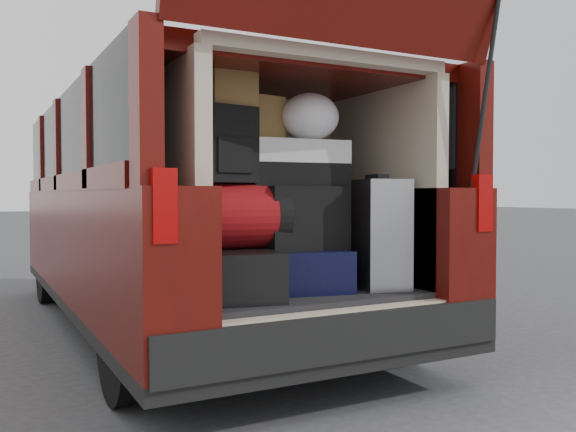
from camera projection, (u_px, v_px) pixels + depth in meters
name	position (u px, v px, depth m)	size (l,w,h in m)	color
ground	(310.00, 401.00, 3.15)	(80.00, 80.00, 0.00)	#353538
minivan	(192.00, 214.00, 4.75)	(1.90, 5.35, 2.77)	black
load_floor	(285.00, 337.00, 3.38)	(1.24, 1.05, 0.55)	black
black_hardshell	(230.00, 273.00, 3.05)	(0.44, 0.60, 0.24)	black
navy_hardshell	(303.00, 269.00, 3.31)	(0.42, 0.51, 0.22)	black
silver_roller	(376.00, 234.00, 3.38)	(0.25, 0.40, 0.60)	silver
red_duffel	(235.00, 216.00, 3.09)	(0.51, 0.33, 0.33)	maroon
black_soft_case	(300.00, 218.00, 3.27)	(0.47, 0.28, 0.34)	black
backpack	(228.00, 145.00, 3.05)	(0.27, 0.16, 0.38)	black
twotone_duffel	(294.00, 164.00, 3.30)	(0.55, 0.29, 0.25)	silver
grocery_sack_lower	(229.00, 87.00, 3.10)	(0.24, 0.20, 0.22)	brown
grocery_sack_upper	(258.00, 119.00, 3.27)	(0.23, 0.19, 0.23)	brown
plastic_bag_center	(310.00, 117.00, 3.31)	(0.32, 0.30, 0.26)	white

